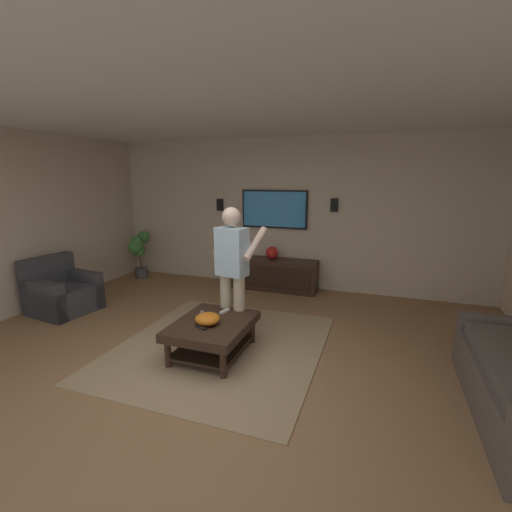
% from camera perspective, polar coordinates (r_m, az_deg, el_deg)
% --- Properties ---
extents(ground_plane, '(8.12, 8.12, 0.00)m').
position_cam_1_polar(ground_plane, '(3.83, -8.33, -18.78)').
color(ground_plane, olive).
extents(wall_back_tv, '(0.10, 6.97, 2.66)m').
position_cam_1_polar(wall_back_tv, '(6.50, 5.48, 6.67)').
color(wall_back_tv, '#C6B299').
rests_on(wall_back_tv, ground).
extents(ceiling_slab, '(6.90, 6.97, 0.10)m').
position_cam_1_polar(ceiling_slab, '(3.36, -9.92, 24.90)').
color(ceiling_slab, white).
extents(area_rug, '(2.62, 2.33, 0.01)m').
position_cam_1_polar(area_rug, '(4.42, -5.64, -14.11)').
color(area_rug, '#9E8460').
rests_on(area_rug, ground).
extents(armchair, '(0.89, 0.90, 0.82)m').
position_cam_1_polar(armchair, '(6.12, -28.57, -5.25)').
color(armchair, '#38383D').
rests_on(armchair, ground).
extents(coffee_table, '(1.00, 0.80, 0.40)m').
position_cam_1_polar(coffee_table, '(4.13, -6.93, -11.66)').
color(coffee_table, '#332116').
rests_on(coffee_table, ground).
extents(media_console, '(0.45, 1.70, 0.55)m').
position_cam_1_polar(media_console, '(6.45, 2.20, -2.88)').
color(media_console, '#332116').
rests_on(media_console, ground).
extents(tv, '(0.05, 1.21, 0.68)m').
position_cam_1_polar(tv, '(6.48, 2.93, 7.48)').
color(tv, black).
extents(person_standing, '(0.61, 0.61, 1.64)m').
position_cam_1_polar(person_standing, '(4.32, -3.72, -1.58)').
color(person_standing, '#C6B793').
rests_on(person_standing, ground).
extents(potted_plant_tall, '(0.51, 0.31, 0.93)m').
position_cam_1_polar(potted_plant_tall, '(7.44, -18.18, 1.00)').
color(potted_plant_tall, '#4C4C51').
rests_on(potted_plant_tall, ground).
extents(bowl, '(0.27, 0.27, 0.12)m').
position_cam_1_polar(bowl, '(4.01, -7.73, -9.89)').
color(bowl, orange).
rests_on(bowl, coffee_table).
extents(remote_white, '(0.16, 0.08, 0.02)m').
position_cam_1_polar(remote_white, '(4.34, -5.02, -8.77)').
color(remote_white, white).
rests_on(remote_white, coffee_table).
extents(remote_black, '(0.11, 0.15, 0.02)m').
position_cam_1_polar(remote_black, '(3.93, -8.79, -11.16)').
color(remote_black, black).
rests_on(remote_black, coffee_table).
extents(remote_grey, '(0.15, 0.10, 0.02)m').
position_cam_1_polar(remote_grey, '(4.30, -8.65, -9.08)').
color(remote_grey, slate).
rests_on(remote_grey, coffee_table).
extents(vase_round, '(0.22, 0.22, 0.22)m').
position_cam_1_polar(vase_round, '(6.40, 2.56, 0.54)').
color(vase_round, red).
rests_on(vase_round, media_console).
extents(wall_speaker_left, '(0.06, 0.12, 0.22)m').
position_cam_1_polar(wall_speaker_left, '(6.26, 12.37, 7.95)').
color(wall_speaker_left, black).
extents(wall_speaker_right, '(0.06, 0.12, 0.22)m').
position_cam_1_polar(wall_speaker_right, '(6.87, -5.75, 8.13)').
color(wall_speaker_right, black).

